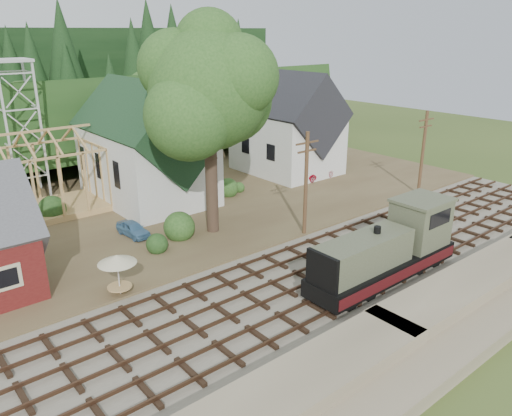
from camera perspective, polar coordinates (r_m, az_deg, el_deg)
ground at (r=30.15m, az=3.04°, el=-9.57°), size 140.00×140.00×0.00m
embankment at (r=25.60m, az=16.59°, el=-16.37°), size 64.00×5.00×1.60m
railroad_bed at (r=30.11m, az=3.04°, el=-9.44°), size 64.00×11.00×0.16m
village_flat at (r=43.81m, az=-13.10°, el=-0.27°), size 64.00×26.00×0.30m
hillside at (r=65.46m, az=-22.81°, el=5.14°), size 70.00×28.96×12.74m
ridge at (r=80.61m, az=-26.35°, el=7.13°), size 80.00×20.00×12.00m
church at (r=44.74m, az=-12.31°, el=6.92°), size 8.40×15.17×13.00m
farmhouse at (r=53.40m, az=3.55°, el=9.01°), size 8.40×10.80×10.60m
timber_frame at (r=44.40m, az=-22.69°, el=3.19°), size 8.20×6.20×6.99m
lattice_tower at (r=48.92m, az=-25.98°, el=12.27°), size 3.20×3.20×12.12m
big_tree at (r=35.83m, az=-5.25°, el=12.39°), size 10.90×8.40×14.70m
telegraph_pole_near at (r=36.47m, az=5.73°, el=2.89°), size 2.20×0.28×8.00m
telegraph_pole_far at (r=48.01m, az=18.52°, el=6.06°), size 2.20×0.28×8.00m
locomotive at (r=31.65m, az=14.96°, el=-4.68°), size 11.27×2.82×4.53m
car_blue at (r=38.01m, az=-13.87°, el=-2.32°), size 1.58×3.32×1.10m
car_red at (r=51.81m, az=6.85°, el=4.08°), size 4.36×2.06×1.20m
patio_set at (r=29.45m, az=-15.60°, el=-5.85°), size 2.20×2.20×2.45m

